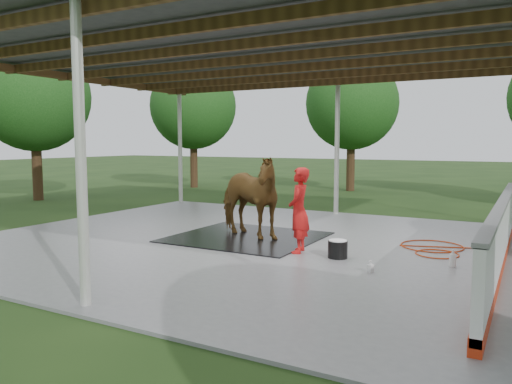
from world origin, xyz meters
The scene contains 12 objects.
ground centered at (0.00, 0.00, 0.00)m, with size 100.00×100.00×0.00m, color #1E3814.
concrete_slab centered at (0.00, 0.00, 0.03)m, with size 12.00×10.00×0.05m, color slate.
pavilion_structure centered at (0.00, 0.00, 3.97)m, with size 12.60×10.60×4.05m.
dasher_board centered at (4.60, 0.00, 0.59)m, with size 0.16×8.00×1.15m.
tree_belt centered at (0.30, 0.90, 3.79)m, with size 28.00×28.00×5.80m.
rubber_mat centered at (-0.47, 0.26, 0.06)m, with size 3.07×2.88×0.02m, color black.
horse centered at (-0.47, 0.26, 0.97)m, with size 0.97×2.12×1.79m, color brown.
handler centered at (1.15, -0.52, 0.87)m, with size 0.59×0.39×1.63m, color red.
wash_bucket centered at (1.96, -0.60, 0.22)m, with size 0.36×0.36×0.33m.
soap_bottle_a centered at (3.90, -0.30, 0.21)m, with size 0.12×0.12×0.31m, color silver.
soap_bottle_b centered at (2.78, -1.31, 0.15)m, with size 0.09×0.09×0.20m, color #338CD8.
hose_coil centered at (3.36, 1.07, 0.06)m, with size 1.42×1.71×0.02m.
Camera 1 is at (5.00, -9.14, 2.17)m, focal length 35.00 mm.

